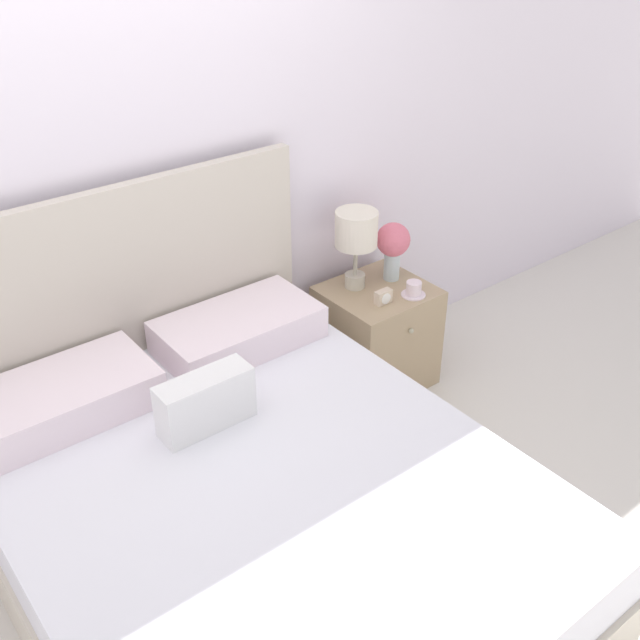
{
  "coord_description": "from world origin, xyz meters",
  "views": [
    {
      "loc": [
        -0.96,
        -2.48,
        2.23
      ],
      "look_at": [
        0.57,
        -0.53,
        0.71
      ],
      "focal_mm": 42.0,
      "sensor_mm": 36.0,
      "label": 1
    }
  ],
  "objects": [
    {
      "name": "teacup",
      "position": [
        1.24,
        -0.38,
        0.55
      ],
      "size": [
        0.11,
        0.11,
        0.07
      ],
      "color": "white",
      "rests_on": "nightstand"
    },
    {
      "name": "flower_vase",
      "position": [
        1.27,
        -0.2,
        0.7
      ],
      "size": [
        0.16,
        0.16,
        0.29
      ],
      "color": "silver",
      "rests_on": "nightstand"
    },
    {
      "name": "bed",
      "position": [
        0.0,
        -0.88,
        0.3
      ],
      "size": [
        1.58,
        1.93,
        1.24
      ],
      "color": "beige",
      "rests_on": "ground_plane"
    },
    {
      "name": "ground_plane",
      "position": [
        0.0,
        0.0,
        0.0
      ],
      "size": [
        12.0,
        12.0,
        0.0
      ],
      "primitive_type": "plane",
      "color": "silver"
    },
    {
      "name": "table_lamp",
      "position": [
        1.08,
        -0.15,
        0.79
      ],
      "size": [
        0.2,
        0.2,
        0.38
      ],
      "color": "beige",
      "rests_on": "nightstand"
    },
    {
      "name": "wall_back",
      "position": [
        0.0,
        0.07,
        1.3
      ],
      "size": [
        8.0,
        0.06,
        2.6
      ],
      "color": "white",
      "rests_on": "ground_plane"
    },
    {
      "name": "nightstand",
      "position": [
        1.15,
        -0.24,
        0.26
      ],
      "size": [
        0.48,
        0.47,
        0.52
      ],
      "color": "tan",
      "rests_on": "ground_plane"
    },
    {
      "name": "alarm_clock",
      "position": [
        1.08,
        -0.35,
        0.55
      ],
      "size": [
        0.08,
        0.04,
        0.06
      ],
      "color": "beige",
      "rests_on": "nightstand"
    }
  ]
}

